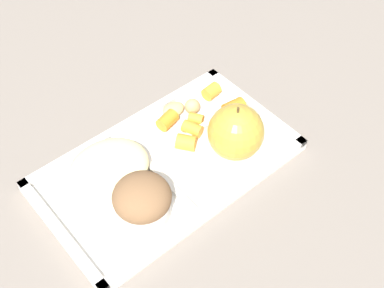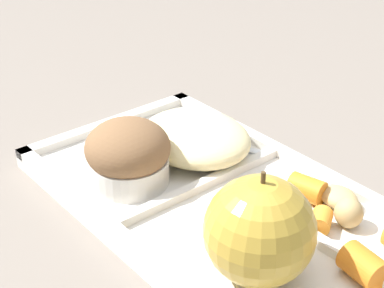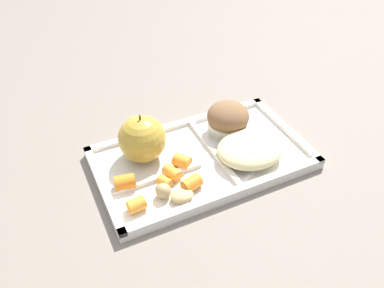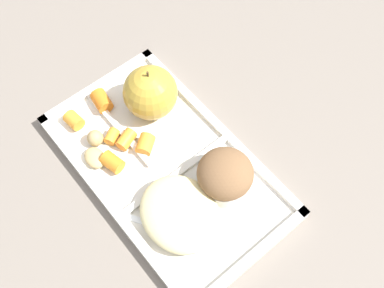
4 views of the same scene
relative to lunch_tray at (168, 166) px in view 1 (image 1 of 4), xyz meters
The scene contains 17 objects.
ground 0.01m from the lunch_tray, 16.12° to the left, with size 6.00×6.00×0.00m, color slate.
lunch_tray is the anchor object (origin of this frame).
green_apple 0.12m from the lunch_tray, 154.01° to the left, with size 0.09×0.09×0.10m.
bran_muffin 0.10m from the lunch_tray, 30.33° to the left, with size 0.08×0.08×0.07m.
carrot_slice_small 0.10m from the lunch_tray, 157.21° to the right, with size 0.02×0.02×0.02m, color orange.
carrot_slice_tilted 0.08m from the lunch_tray, 128.68° to the right, with size 0.02×0.02×0.03m, color orange.
carrot_slice_diagonal 0.08m from the lunch_tray, 161.32° to the right, with size 0.02×0.02×0.03m, color orange.
carrot_slice_back 0.05m from the lunch_tray, behind, with size 0.02×0.02×0.03m, color orange.
carrot_slice_large 0.17m from the lunch_tray, 155.79° to the right, with size 0.02×0.02×0.03m, color orange.
carrot_slice_near_corner 0.15m from the lunch_tray, behind, with size 0.03×0.03×0.03m, color orange.
potato_chunk_browned 0.12m from the lunch_tray, 149.28° to the right, with size 0.03×0.03×0.03m, color tan.
potato_chunk_wedge 0.11m from the lunch_tray, 133.82° to the right, with size 0.04×0.03×0.02m, color tan.
egg_noodle_pile 0.09m from the lunch_tray, 24.84° to the right, with size 0.12×0.11×0.04m, color beige.
meatball_side 0.09m from the lunch_tray, 18.55° to the right, with size 0.03×0.03×0.03m, color brown.
meatball_front 0.09m from the lunch_tray, 31.95° to the right, with size 0.03×0.03×0.03m, color #755B4C.
meatball_center 0.09m from the lunch_tray, 39.44° to the right, with size 0.03×0.03×0.03m, color brown.
plastic_fork 0.12m from the lunch_tray, 24.29° to the right, with size 0.14×0.10×0.00m.
Camera 1 is at (0.28, 0.39, 0.62)m, focal length 47.43 mm.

